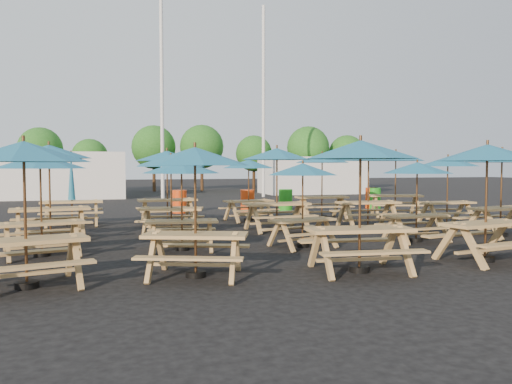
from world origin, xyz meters
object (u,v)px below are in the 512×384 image
object	(u,v)px
picnic_unit_4	(195,164)
picnic_unit_8	(360,158)
picnic_unit_9	(303,174)
picnic_unit_18	(448,166)
picnic_unit_6	(171,166)
picnic_unit_11	(249,168)
waste_bin_2	(286,200)
picnic_unit_3	(72,195)
waste_bin_1	(248,201)
picnic_unit_10	(277,159)
picnic_unit_17	(502,162)
picnic_unit_13	(417,173)
picnic_unit_19	(396,160)
picnic_unit_5	(182,173)
picnic_unit_1	(40,168)
picnic_unit_0	(24,161)
picnic_unit_2	(49,157)
waste_bin_0	(180,202)
picnic_unit_14	(369,160)
waste_bin_3	(372,198)
picnic_unit_15	(322,162)
picnic_unit_12	(487,160)
picnic_unit_7	(167,160)
waste_bin_4	(374,198)

from	to	relation	value
picnic_unit_4	picnic_unit_8	xyz separation A→B (m)	(3.00, -0.38, 0.12)
picnic_unit_9	picnic_unit_18	bearing A→B (deg)	11.23
picnic_unit_6	picnic_unit_18	distance (m)	9.15
picnic_unit_11	waste_bin_2	distance (m)	4.26
picnic_unit_3	picnic_unit_8	bearing A→B (deg)	-59.70
waste_bin_2	waste_bin_1	bearing A→B (deg)	179.78
picnic_unit_4	picnic_unit_10	size ratio (longest dim) A/B	1.00
picnic_unit_17	picnic_unit_13	bearing A→B (deg)	175.03
picnic_unit_19	picnic_unit_5	bearing A→B (deg)	-129.06
picnic_unit_1	picnic_unit_5	bearing A→B (deg)	-14.84
picnic_unit_0	picnic_unit_17	size ratio (longest dim) A/B	1.03
picnic_unit_0	waste_bin_1	size ratio (longest dim) A/B	2.60
picnic_unit_11	picnic_unit_17	xyz separation A→B (m)	(5.83, -5.65, 0.18)
picnic_unit_4	picnic_unit_6	distance (m)	5.72
picnic_unit_10	picnic_unit_13	size ratio (longest dim) A/B	1.21
picnic_unit_1	picnic_unit_2	distance (m)	2.58
picnic_unit_6	picnic_unit_11	distance (m)	4.12
picnic_unit_17	picnic_unit_18	size ratio (longest dim) A/B	1.06
picnic_unit_1	picnic_unit_17	size ratio (longest dim) A/B	0.96
picnic_unit_0	waste_bin_0	bearing A→B (deg)	57.92
picnic_unit_10	picnic_unit_14	xyz separation A→B (m)	(3.03, -0.07, -0.02)
picnic_unit_18	picnic_unit_19	bearing A→B (deg)	95.87
picnic_unit_18	waste_bin_3	world-z (taller)	picnic_unit_18
picnic_unit_11	picnic_unit_15	distance (m)	2.91
picnic_unit_12	picnic_unit_17	size ratio (longest dim) A/B	1.00
picnic_unit_6	picnic_unit_0	bearing A→B (deg)	-102.78
picnic_unit_19	waste_bin_2	distance (m)	4.99
picnic_unit_7	picnic_unit_14	world-z (taller)	picnic_unit_7
picnic_unit_8	waste_bin_2	distance (m)	12.46
picnic_unit_14	picnic_unit_15	distance (m)	3.12
picnic_unit_5	picnic_unit_8	distance (m)	4.36
picnic_unit_2	picnic_unit_15	distance (m)	9.69
picnic_unit_0	waste_bin_3	xyz separation A→B (m)	(12.78, 12.16, -1.57)
picnic_unit_2	picnic_unit_14	size ratio (longest dim) A/B	1.02
picnic_unit_12	picnic_unit_19	bearing A→B (deg)	60.10
picnic_unit_2	picnic_unit_5	distance (m)	4.13
picnic_unit_15	picnic_unit_19	bearing A→B (deg)	-3.50
picnic_unit_2	picnic_unit_13	world-z (taller)	picnic_unit_2
waste_bin_0	waste_bin_2	distance (m)	4.53
waste_bin_1	waste_bin_2	distance (m)	1.70
picnic_unit_15	waste_bin_3	world-z (taller)	picnic_unit_15
picnic_unit_10	waste_bin_1	size ratio (longest dim) A/B	2.64
picnic_unit_2	picnic_unit_15	xyz separation A→B (m)	(9.15, 3.19, -0.08)
waste_bin_3	waste_bin_4	size ratio (longest dim) A/B	1.00
waste_bin_0	picnic_unit_6	bearing A→B (deg)	-98.82
picnic_unit_1	picnic_unit_6	xyz separation A→B (m)	(3.09, 2.79, 0.03)
picnic_unit_17	picnic_unit_15	bearing A→B (deg)	106.79
picnic_unit_12	picnic_unit_14	distance (m)	5.75
picnic_unit_2	picnic_unit_9	bearing A→B (deg)	-34.74
picnic_unit_11	waste_bin_3	world-z (taller)	picnic_unit_11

